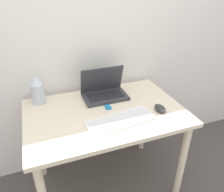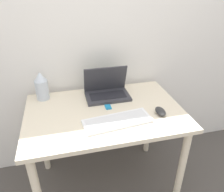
{
  "view_description": "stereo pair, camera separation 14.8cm",
  "coord_description": "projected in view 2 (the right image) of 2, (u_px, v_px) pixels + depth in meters",
  "views": [
    {
      "loc": [
        -0.39,
        -0.85,
        1.56
      ],
      "look_at": [
        0.06,
        0.37,
        0.84
      ],
      "focal_mm": 35.0,
      "sensor_mm": 36.0,
      "label": 1
    },
    {
      "loc": [
        -0.25,
        -0.89,
        1.56
      ],
      "look_at": [
        0.06,
        0.37,
        0.84
      ],
      "focal_mm": 35.0,
      "sensor_mm": 36.0,
      "label": 2
    }
  ],
  "objects": [
    {
      "name": "keyboard",
      "position": [
        117.0,
        121.0,
        1.38
      ],
      "size": [
        0.45,
        0.2,
        0.02
      ],
      "color": "white",
      "rests_on": "desk"
    },
    {
      "name": "wall_back",
      "position": [
        91.0,
        23.0,
        1.62
      ],
      "size": [
        6.0,
        0.05,
        2.5
      ],
      "color": "white",
      "rests_on": "ground_plane"
    },
    {
      "name": "desk",
      "position": [
        105.0,
        122.0,
        1.56
      ],
      "size": [
        1.08,
        0.71,
        0.74
      ],
      "color": "beige",
      "rests_on": "ground_plane"
    },
    {
      "name": "vase",
      "position": [
        41.0,
        86.0,
        1.6
      ],
      "size": [
        0.09,
        0.09,
        0.21
      ],
      "color": "silver",
      "rests_on": "desk"
    },
    {
      "name": "mouse",
      "position": [
        160.0,
        111.0,
        1.46
      ],
      "size": [
        0.06,
        0.11,
        0.04
      ],
      "color": "#2D2D2D",
      "rests_on": "desk"
    },
    {
      "name": "mp3_player",
      "position": [
        108.0,
        107.0,
        1.54
      ],
      "size": [
        0.04,
        0.06,
        0.01
      ],
      "color": "#1E7FB7",
      "rests_on": "desk"
    },
    {
      "name": "laptop",
      "position": [
        107.0,
        90.0,
        1.67
      ],
      "size": [
        0.33,
        0.22,
        0.23
      ],
      "color": "#333338",
      "rests_on": "desk"
    }
  ]
}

